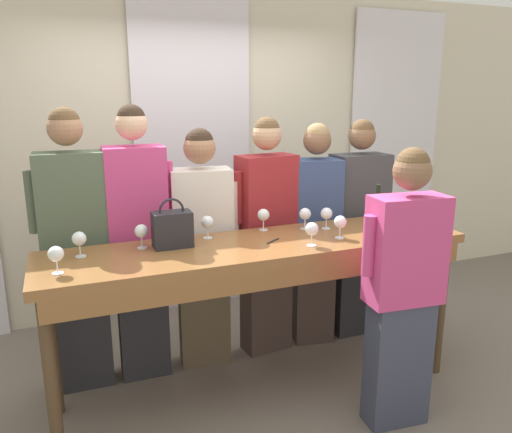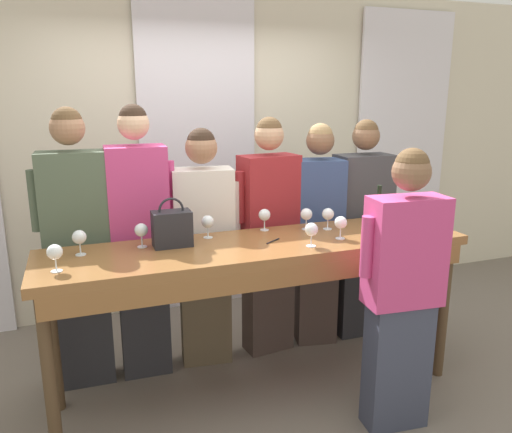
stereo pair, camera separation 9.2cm
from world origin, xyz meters
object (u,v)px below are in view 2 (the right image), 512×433
at_px(wine_glass_front_mid, 328,215).
at_px(wine_glass_near_host, 394,208).
at_px(wine_glass_back_left, 265,215).
at_px(host_pouring, 402,290).
at_px(wine_glass_center_right, 306,215).
at_px(guest_beige_cap, 361,229).
at_px(wine_glass_by_handbag, 208,222).
at_px(wine_glass_back_mid, 418,220).
at_px(wine_bottle, 378,218).
at_px(wine_glass_center_mid, 311,230).
at_px(guest_navy_coat, 317,233).
at_px(guest_pink_top, 140,242).
at_px(wine_glass_front_left, 55,253).
at_px(guest_cream_sweater, 204,246).
at_px(guest_olive_jacket, 78,247).
at_px(guest_striped_shirt, 268,235).
at_px(wine_glass_front_right, 141,230).
at_px(wine_glass_back_right, 380,216).
at_px(wine_glass_by_bottle, 341,223).
at_px(wine_glass_center_left, 79,238).
at_px(tasting_bar, 261,261).
at_px(handbag, 172,228).

height_order(wine_glass_front_mid, wine_glass_near_host, same).
distance_m(wine_glass_back_left, host_pouring, 1.02).
xyz_separation_m(wine_glass_center_right, guest_beige_cap, (0.64, 0.34, -0.24)).
distance_m(wine_glass_back_left, wine_glass_by_handbag, 0.40).
distance_m(wine_glass_back_mid, wine_glass_near_host, 0.34).
bearing_deg(guest_beige_cap, wine_bottle, -114.59).
height_order(wine_glass_center_mid, guest_navy_coat, guest_navy_coat).
bearing_deg(guest_pink_top, wine_glass_front_left, -128.53).
height_order(wine_glass_near_host, guest_navy_coat, guest_navy_coat).
bearing_deg(guest_cream_sweater, wine_glass_center_mid, -54.77).
distance_m(guest_olive_jacket, guest_striped_shirt, 1.31).
bearing_deg(guest_pink_top, wine_glass_front_right, -94.87).
xyz_separation_m(wine_bottle, wine_glass_back_right, (0.11, 0.14, -0.03)).
bearing_deg(wine_glass_by_bottle, host_pouring, -75.62).
distance_m(wine_glass_front_right, guest_striped_shirt, 1.04).
relative_size(wine_glass_front_right, wine_glass_back_mid, 1.00).
height_order(guest_olive_jacket, guest_striped_shirt, guest_olive_jacket).
height_order(wine_glass_front_left, guest_navy_coat, guest_navy_coat).
distance_m(wine_glass_near_host, guest_pink_top, 1.77).
distance_m(wine_glass_front_mid, wine_glass_back_right, 0.34).
bearing_deg(guest_navy_coat, wine_glass_front_left, -160.93).
bearing_deg(guest_striped_shirt, wine_glass_by_handbag, -150.38).
height_order(wine_bottle, wine_glass_near_host, wine_bottle).
xyz_separation_m(wine_bottle, wine_glass_center_left, (-1.78, 0.28, -0.03)).
distance_m(wine_glass_by_bottle, guest_navy_coat, 0.67).
relative_size(wine_glass_near_host, host_pouring, 0.09).
height_order(tasting_bar, host_pouring, host_pouring).
xyz_separation_m(wine_glass_front_mid, wine_glass_back_mid, (0.47, -0.33, 0.00)).
bearing_deg(wine_glass_back_left, wine_glass_front_right, -173.11).
distance_m(wine_glass_back_left, wine_glass_near_host, 0.94).
relative_size(wine_glass_front_mid, guest_cream_sweater, 0.09).
relative_size(wine_glass_front_left, guest_pink_top, 0.08).
xyz_separation_m(wine_glass_front_left, wine_glass_center_left, (0.12, 0.24, 0.00)).
relative_size(wine_glass_center_right, wine_glass_by_bottle, 1.00).
bearing_deg(guest_pink_top, guest_olive_jacket, -180.00).
distance_m(wine_glass_front_right, guest_cream_sweater, 0.64).
relative_size(wine_glass_front_right, wine_glass_center_left, 1.00).
bearing_deg(wine_glass_near_host, wine_glass_center_mid, -158.88).
bearing_deg(handbag, wine_bottle, -12.01).
xyz_separation_m(wine_glass_center_mid, guest_striped_shirt, (-0.00, 0.69, -0.22)).
xyz_separation_m(wine_glass_center_right, guest_olive_jacket, (-1.45, 0.34, -0.17)).
xyz_separation_m(wine_glass_center_mid, wine_glass_center_right, (0.14, 0.35, 0.00)).
bearing_deg(guest_olive_jacket, guest_pink_top, 0.00).
height_order(wine_glass_back_left, guest_beige_cap, guest_beige_cap).
bearing_deg(guest_pink_top, wine_glass_center_left, -134.29).
bearing_deg(guest_olive_jacket, wine_glass_back_right, -15.40).
distance_m(wine_glass_near_host, wine_glass_by_bottle, 0.60).
bearing_deg(guest_olive_jacket, guest_cream_sweater, 0.00).
bearing_deg(wine_glass_back_left, wine_glass_front_left, -163.93).
relative_size(wine_glass_back_left, guest_pink_top, 0.08).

